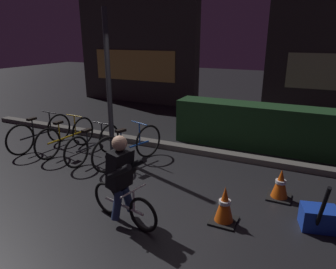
# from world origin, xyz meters

# --- Properties ---
(ground_plane) EXTENTS (40.00, 40.00, 0.00)m
(ground_plane) POSITION_xyz_m (0.00, 0.00, 0.00)
(ground_plane) COLOR black
(sidewalk_curb) EXTENTS (12.00, 0.24, 0.12)m
(sidewalk_curb) POSITION_xyz_m (0.00, 2.20, 0.06)
(sidewalk_curb) COLOR #56544F
(sidewalk_curb) RESTS_ON ground
(hedge_row) EXTENTS (4.80, 0.70, 1.00)m
(hedge_row) POSITION_xyz_m (1.80, 3.10, 0.50)
(hedge_row) COLOR #19381C
(hedge_row) RESTS_ON ground
(storefront_left) EXTENTS (4.79, 0.54, 4.83)m
(storefront_left) POSITION_xyz_m (-3.86, 6.50, 2.40)
(storefront_left) COLOR #383330
(storefront_left) RESTS_ON ground
(street_post) EXTENTS (0.10, 0.10, 2.96)m
(street_post) POSITION_xyz_m (-1.37, 1.20, 1.48)
(street_post) COLOR #2D2D33
(street_post) RESTS_ON ground
(parked_bike_leftmost) EXTENTS (0.46, 1.71, 0.79)m
(parked_bike_leftmost) POSITION_xyz_m (-3.17, 0.98, 0.36)
(parked_bike_leftmost) COLOR black
(parked_bike_leftmost) RESTS_ON ground
(parked_bike_left_mid) EXTENTS (0.46, 1.68, 0.77)m
(parked_bike_left_mid) POSITION_xyz_m (-2.47, 1.04, 0.35)
(parked_bike_left_mid) COLOR black
(parked_bike_left_mid) RESTS_ON ground
(parked_bike_center_left) EXTENTS (0.46, 1.58, 0.73)m
(parked_bike_center_left) POSITION_xyz_m (-1.65, 0.94, 0.33)
(parked_bike_center_left) COLOR black
(parked_bike_center_left) RESTS_ON ground
(parked_bike_center_right) EXTENTS (0.60, 1.68, 0.80)m
(parked_bike_center_right) POSITION_xyz_m (-0.86, 1.04, 0.36)
(parked_bike_center_right) COLOR black
(parked_bike_center_right) RESTS_ON ground
(traffic_cone_near) EXTENTS (0.36, 0.36, 0.54)m
(traffic_cone_near) POSITION_xyz_m (1.38, -0.10, 0.26)
(traffic_cone_near) COLOR black
(traffic_cone_near) RESTS_ON ground
(traffic_cone_far) EXTENTS (0.36, 0.36, 0.50)m
(traffic_cone_far) POSITION_xyz_m (2.00, 0.90, 0.24)
(traffic_cone_far) COLOR black
(traffic_cone_far) RESTS_ON ground
(blue_crate) EXTENTS (0.50, 0.42, 0.30)m
(blue_crate) POSITION_xyz_m (2.55, 0.30, 0.15)
(blue_crate) COLOR #193DB7
(blue_crate) RESTS_ON ground
(cyclist) EXTENTS (1.17, 0.60, 1.25)m
(cyclist) POSITION_xyz_m (0.12, -0.65, 0.63)
(cyclist) COLOR black
(cyclist) RESTS_ON ground
(closed_umbrella) EXTENTS (0.11, 0.37, 0.81)m
(closed_umbrella) POSITION_xyz_m (2.55, 0.05, 0.40)
(closed_umbrella) COLOR black
(closed_umbrella) RESTS_ON ground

